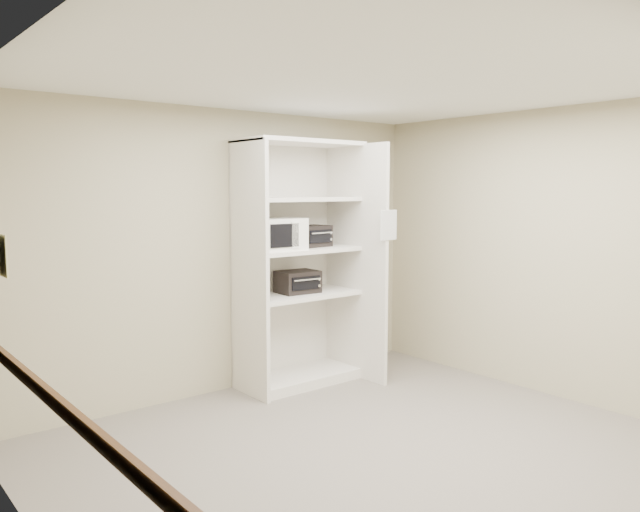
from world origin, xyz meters
TOP-DOWN VIEW (x-y plane):
  - floor at (0.00, 0.00)m, footprint 4.50×4.00m
  - ceiling at (0.00, 0.00)m, footprint 4.50×4.00m
  - wall_back at (0.00, 2.00)m, footprint 4.50×0.02m
  - wall_left at (-2.25, 0.00)m, footprint 0.02×4.00m
  - wall_right at (2.25, 0.00)m, footprint 0.02×4.00m
  - shelving_unit at (0.67, 1.70)m, footprint 1.24×0.92m
  - microwave at (0.31, 1.67)m, footprint 0.51×0.39m
  - toaster_oven_upper at (0.78, 1.73)m, footprint 0.40×0.32m
  - toaster_oven_lower at (0.61, 1.72)m, footprint 0.41×0.32m
  - paper_sign at (1.23, 1.07)m, footprint 0.23×0.02m
  - chair_rail at (-2.23, 0.00)m, footprint 0.04×3.98m
  - wall_poster at (-2.24, 0.84)m, footprint 0.01×0.18m

SIDE VIEW (x-z plane):
  - floor at x=0.00m, z-range -0.01..0.01m
  - chair_rail at x=-2.23m, z-range 0.86..0.94m
  - toaster_oven_lower at x=0.61m, z-range 0.92..1.14m
  - shelving_unit at x=0.67m, z-range -0.08..2.34m
  - wall_back at x=0.00m, z-range 0.00..2.70m
  - wall_left at x=-2.25m, z-range 0.00..2.70m
  - wall_right at x=2.25m, z-range 0.00..2.70m
  - toaster_oven_upper at x=0.78m, z-range 1.37..1.58m
  - microwave at x=0.31m, z-range 1.37..1.67m
  - wall_poster at x=-2.24m, z-range 1.43..1.68m
  - paper_sign at x=1.23m, z-range 1.46..1.74m
  - ceiling at x=0.00m, z-range 2.70..2.71m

